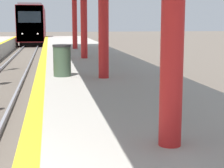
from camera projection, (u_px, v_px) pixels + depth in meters
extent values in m
cube|color=black|center=(35.00, 40.00, 49.66)|extent=(2.41, 20.40, 0.55)
cube|color=maroon|center=(34.00, 23.00, 49.30)|extent=(2.83, 22.67, 3.82)
cube|color=red|center=(30.00, 24.00, 38.35)|extent=(2.78, 0.16, 3.74)
cube|color=black|center=(30.00, 17.00, 38.18)|extent=(2.27, 0.06, 1.14)
cube|color=#59595E|center=(33.00, 8.00, 48.97)|extent=(2.41, 21.54, 0.24)
sphere|color=white|center=(22.00, 34.00, 38.33)|extent=(0.18, 0.18, 0.18)
sphere|color=white|center=(38.00, 34.00, 38.59)|extent=(0.18, 0.18, 0.18)
cylinder|color=red|center=(173.00, 2.00, 4.54)|extent=(0.29, 0.29, 3.63)
cylinder|color=red|center=(103.00, 13.00, 10.35)|extent=(0.29, 0.29, 3.63)
cylinder|color=red|center=(84.00, 16.00, 16.16)|extent=(0.29, 0.29, 3.63)
cylinder|color=red|center=(75.00, 18.00, 21.97)|extent=(0.29, 0.29, 3.63)
cylinder|color=#384C38|center=(62.00, 62.00, 10.91)|extent=(0.51, 0.51, 0.86)
cylinder|color=#262626|center=(62.00, 46.00, 10.83)|extent=(0.54, 0.54, 0.06)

